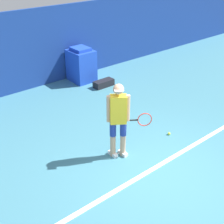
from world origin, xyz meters
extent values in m
plane|color=teal|center=(0.00, 0.00, 0.00)|extent=(24.00, 24.00, 0.00)
cube|color=navy|center=(0.00, 5.63, 1.24)|extent=(24.00, 0.10, 2.47)
cube|color=white|center=(0.00, 0.19, 0.01)|extent=(21.60, 0.10, 0.01)
cylinder|color=tan|center=(-0.32, 1.10, 0.26)|extent=(0.12, 0.12, 0.52)
cylinder|color=navy|center=(-0.32, 1.10, 0.68)|extent=(0.14, 0.14, 0.32)
cube|color=white|center=(-0.32, 1.10, 0.04)|extent=(0.10, 0.24, 0.08)
cylinder|color=tan|center=(-0.14, 0.97, 0.26)|extent=(0.12, 0.12, 0.52)
cylinder|color=navy|center=(-0.14, 0.97, 0.68)|extent=(0.14, 0.14, 0.32)
cube|color=white|center=(-0.14, 0.97, 0.04)|extent=(0.10, 0.24, 0.08)
cube|color=yellow|center=(-0.23, 1.04, 1.15)|extent=(0.39, 0.36, 0.62)
sphere|color=tan|center=(-0.23, 1.04, 1.60)|extent=(0.22, 0.22, 0.22)
cube|color=white|center=(-0.29, 0.95, 1.62)|extent=(0.22, 0.20, 0.02)
cylinder|color=tan|center=(-0.39, 1.15, 1.17)|extent=(0.09, 0.09, 0.58)
cylinder|color=tan|center=(-0.07, 0.93, 1.17)|extent=(0.09, 0.09, 0.58)
cylinder|color=black|center=(0.02, 0.86, 0.88)|extent=(0.20, 0.15, 0.03)
torus|color=red|center=(0.23, 0.72, 0.88)|extent=(0.27, 0.19, 0.31)
sphere|color=#D1E533|center=(1.28, 0.86, 0.03)|extent=(0.07, 0.07, 0.07)
cube|color=blue|center=(1.65, 5.11, 0.53)|extent=(0.73, 0.84, 1.06)
cube|color=blue|center=(1.65, 5.11, 1.11)|extent=(0.51, 0.59, 0.10)
cube|color=black|center=(1.90, 4.21, 0.11)|extent=(0.69, 0.30, 0.21)
camera|label=1|loc=(-3.95, -3.21, 4.14)|focal=50.00mm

